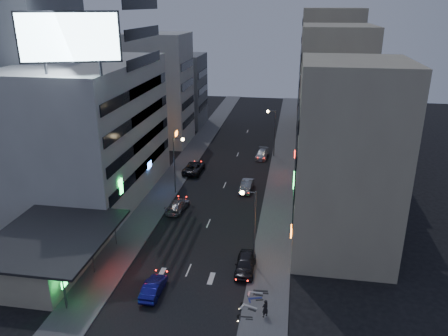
% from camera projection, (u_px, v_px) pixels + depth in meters
% --- Properties ---
extents(ground, '(180.00, 180.00, 0.00)m').
position_uv_depth(ground, '(178.00, 295.00, 39.67)').
color(ground, black).
rests_on(ground, ground).
extents(sidewalk_left, '(4.00, 120.00, 0.12)m').
position_uv_depth(sidewalk_left, '(179.00, 172.00, 68.56)').
color(sidewalk_left, '#4C4C4F').
rests_on(sidewalk_left, ground).
extents(sidewalk_right, '(4.00, 120.00, 0.12)m').
position_uv_depth(sidewalk_right, '(281.00, 178.00, 66.09)').
color(sidewalk_right, '#4C4C4F').
rests_on(sidewalk_right, ground).
extents(food_court, '(11.00, 13.00, 3.88)m').
position_uv_depth(food_court, '(46.00, 251.00, 42.96)').
color(food_court, tan).
rests_on(food_court, ground).
extents(white_building, '(14.00, 24.00, 18.00)m').
position_uv_depth(white_building, '(90.00, 132.00, 57.56)').
color(white_building, beige).
rests_on(white_building, ground).
extents(grey_tower, '(10.00, 14.00, 34.00)m').
position_uv_depth(grey_tower, '(31.00, 65.00, 58.89)').
color(grey_tower, slate).
rests_on(grey_tower, ground).
extents(shophouse_near, '(10.00, 11.00, 20.00)m').
position_uv_depth(shophouse_near, '(347.00, 162.00, 43.50)').
color(shophouse_near, tan).
rests_on(shophouse_near, ground).
extents(shophouse_mid, '(11.00, 12.00, 16.00)m').
position_uv_depth(shophouse_mid, '(341.00, 147.00, 54.74)').
color(shophouse_mid, gray).
rests_on(shophouse_mid, ground).
extents(shophouse_far, '(10.00, 14.00, 22.00)m').
position_uv_depth(shophouse_far, '(333.00, 101.00, 65.75)').
color(shophouse_far, tan).
rests_on(shophouse_far, ground).
extents(far_left_a, '(11.00, 10.00, 20.00)m').
position_uv_depth(far_left_a, '(158.00, 90.00, 80.04)').
color(far_left_a, beige).
rests_on(far_left_a, ground).
extents(far_left_b, '(12.00, 10.00, 15.00)m').
position_uv_depth(far_left_b, '(175.00, 90.00, 93.00)').
color(far_left_b, slate).
rests_on(far_left_b, ground).
extents(far_right_a, '(11.00, 12.00, 18.00)m').
position_uv_depth(far_right_a, '(329.00, 95.00, 80.22)').
color(far_right_a, gray).
rests_on(far_right_a, ground).
extents(far_right_b, '(12.00, 12.00, 24.00)m').
position_uv_depth(far_right_b, '(329.00, 68.00, 92.00)').
color(far_right_b, tan).
rests_on(far_right_b, ground).
extents(billboard, '(9.52, 3.75, 6.20)m').
position_uv_depth(billboard, '(69.00, 38.00, 43.22)').
color(billboard, '#595B60').
rests_on(billboard, white_building).
extents(street_lamp_right_near, '(1.60, 0.44, 8.02)m').
position_uv_depth(street_lamp_right_near, '(251.00, 217.00, 42.39)').
color(street_lamp_right_near, '#595B60').
rests_on(street_lamp_right_near, sidewalk_right).
extents(street_lamp_left, '(1.60, 0.44, 8.02)m').
position_uv_depth(street_lamp_left, '(177.00, 157.00, 58.98)').
color(street_lamp_left, '#595B60').
rests_on(street_lamp_left, sidewalk_left).
extents(street_lamp_right_far, '(1.60, 0.44, 8.02)m').
position_uv_depth(street_lamp_right_far, '(273.00, 126.00, 73.76)').
color(street_lamp_right_far, '#595B60').
rests_on(street_lamp_right_far, sidewalk_right).
extents(parked_car_right_near, '(1.95, 4.70, 1.59)m').
position_uv_depth(parked_car_right_near, '(245.00, 264.00, 42.95)').
color(parked_car_right_near, black).
rests_on(parked_car_right_near, ground).
extents(parked_car_right_mid, '(1.80, 4.48, 1.45)m').
position_uv_depth(parked_car_right_mid, '(247.00, 186.00, 61.55)').
color(parked_car_right_mid, gray).
rests_on(parked_car_right_mid, ground).
extents(parked_car_left, '(2.79, 5.80, 1.59)m').
position_uv_depth(parked_car_left, '(194.00, 168.00, 68.21)').
color(parked_car_left, '#25252A').
rests_on(parked_car_left, ground).
extents(parked_car_right_far, '(2.16, 4.79, 1.36)m').
position_uv_depth(parked_car_right_far, '(262.00, 154.00, 74.62)').
color(parked_car_right_far, '#A8ACB1').
rests_on(parked_car_right_far, ground).
extents(road_car_blue, '(1.51, 4.21, 1.38)m').
position_uv_depth(road_car_blue, '(153.00, 287.00, 39.60)').
color(road_car_blue, navy).
rests_on(road_car_blue, ground).
extents(road_car_silver, '(2.44, 5.02, 1.41)m').
position_uv_depth(road_car_silver, '(178.00, 205.00, 55.63)').
color(road_car_silver, '#A6A8AF').
rests_on(road_car_silver, ground).
extents(person, '(0.71, 0.70, 1.65)m').
position_uv_depth(person, '(265.00, 308.00, 36.48)').
color(person, black).
rests_on(person, sidewalk_right).
extents(scooter_black_a, '(0.66, 1.72, 1.03)m').
position_uv_depth(scooter_black_a, '(253.00, 312.00, 36.57)').
color(scooter_black_a, black).
rests_on(scooter_black_a, sidewalk_right).
extents(scooter_silver_a, '(1.28, 2.17, 1.26)m').
position_uv_depth(scooter_silver_a, '(258.00, 302.00, 37.55)').
color(scooter_silver_a, '#9FA1A7').
rests_on(scooter_silver_a, sidewalk_right).
extents(scooter_blue, '(1.16, 1.99, 1.16)m').
position_uv_depth(scooter_blue, '(262.00, 292.00, 39.02)').
color(scooter_blue, navy).
rests_on(scooter_blue, sidewalk_right).
extents(scooter_black_b, '(0.82, 2.03, 1.21)m').
position_uv_depth(scooter_black_b, '(268.00, 285.00, 39.87)').
color(scooter_black_b, black).
rests_on(scooter_black_b, sidewalk_right).
extents(scooter_silver_b, '(0.72, 1.99, 1.21)m').
position_uv_depth(scooter_silver_b, '(263.00, 287.00, 39.57)').
color(scooter_silver_b, '#B2B4BA').
rests_on(scooter_silver_b, sidewalk_right).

